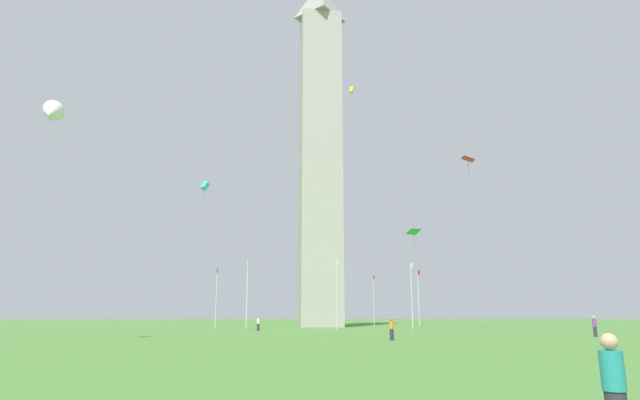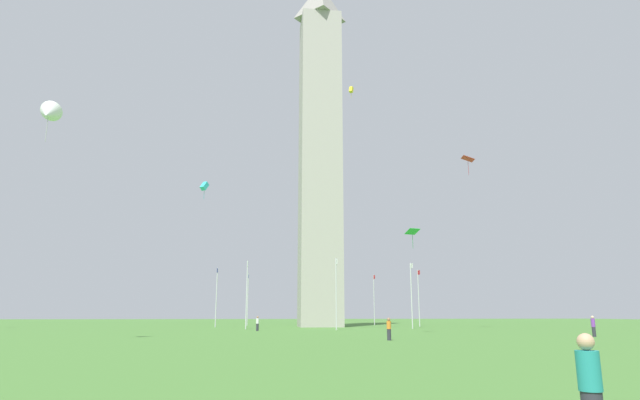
% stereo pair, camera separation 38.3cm
% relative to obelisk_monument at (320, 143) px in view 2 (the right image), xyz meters
% --- Properties ---
extents(ground_plane, '(260.00, 260.00, 0.00)m').
position_rel_obelisk_monument_xyz_m(ground_plane, '(0.00, 0.00, -28.55)').
color(ground_plane, '#477A33').
extents(obelisk_monument, '(6.28, 6.28, 57.10)m').
position_rel_obelisk_monument_xyz_m(obelisk_monument, '(0.00, 0.00, 0.00)').
color(obelisk_monument, '#A8A399').
rests_on(obelisk_monument, ground).
extents(flagpole_n, '(1.12, 0.14, 8.56)m').
position_rel_obelisk_monument_xyz_m(flagpole_n, '(15.29, 0.00, -23.88)').
color(flagpole_n, silver).
rests_on(flagpole_n, ground).
extents(flagpole_ne, '(1.12, 0.14, 8.56)m').
position_rel_obelisk_monument_xyz_m(flagpole_ne, '(10.83, 10.77, -23.88)').
color(flagpole_ne, silver).
rests_on(flagpole_ne, ground).
extents(flagpole_e, '(1.12, 0.14, 8.56)m').
position_rel_obelisk_monument_xyz_m(flagpole_e, '(0.06, 15.24, -23.88)').
color(flagpole_e, silver).
rests_on(flagpole_e, ground).
extents(flagpole_se, '(1.12, 0.14, 8.56)m').
position_rel_obelisk_monument_xyz_m(flagpole_se, '(-10.72, 10.77, -23.88)').
color(flagpole_se, silver).
rests_on(flagpole_se, ground).
extents(flagpole_s, '(1.12, 0.14, 8.56)m').
position_rel_obelisk_monument_xyz_m(flagpole_s, '(-15.18, 0.00, -23.88)').
color(flagpole_s, silver).
rests_on(flagpole_s, ground).
extents(flagpole_sw, '(1.12, 0.14, 8.56)m').
position_rel_obelisk_monument_xyz_m(flagpole_sw, '(-10.72, -10.77, -23.88)').
color(flagpole_sw, silver).
rests_on(flagpole_sw, ground).
extents(flagpole_w, '(1.12, 0.14, 8.56)m').
position_rel_obelisk_monument_xyz_m(flagpole_w, '(0.06, -15.24, -23.88)').
color(flagpole_w, silver).
rests_on(flagpole_w, ground).
extents(flagpole_nw, '(1.12, 0.14, 8.56)m').
position_rel_obelisk_monument_xyz_m(flagpole_nw, '(10.83, -10.77, -23.88)').
color(flagpole_nw, silver).
rests_on(flagpole_nw, ground).
extents(person_purple_shirt, '(0.32, 0.32, 1.72)m').
position_rel_obelisk_monument_xyz_m(person_purple_shirt, '(36.80, 18.34, -27.69)').
color(person_purple_shirt, '#2D2D38').
rests_on(person_purple_shirt, ground).
extents(person_teal_shirt, '(0.32, 0.32, 1.59)m').
position_rel_obelisk_monument_xyz_m(person_teal_shirt, '(71.11, -5.37, -27.76)').
color(person_teal_shirt, '#2D2D38').
rests_on(person_teal_shirt, ground).
extents(person_orange_shirt, '(0.32, 0.32, 1.60)m').
position_rel_obelisk_monument_xyz_m(person_orange_shirt, '(40.43, -0.19, -27.76)').
color(person_orange_shirt, '#2D2D38').
rests_on(person_orange_shirt, ground).
extents(person_white_shirt, '(0.32, 0.32, 1.64)m').
position_rel_obelisk_monument_xyz_m(person_white_shirt, '(17.40, -9.40, -27.74)').
color(person_white_shirt, '#2D2D38').
rests_on(person_white_shirt, ground).
extents(kite_green_diamond, '(1.42, 1.47, 1.94)m').
position_rel_obelisk_monument_xyz_m(kite_green_diamond, '(28.60, 5.59, -18.70)').
color(kite_green_diamond, green).
extents(kite_red_diamond, '(1.77, 1.69, 2.49)m').
position_rel_obelisk_monument_xyz_m(kite_red_diamond, '(15.72, 17.58, -6.78)').
color(kite_red_diamond, red).
extents(kite_yellow_box, '(0.74, 0.70, 1.60)m').
position_rel_obelisk_monument_xyz_m(kite_yellow_box, '(16.64, 1.92, 1.71)').
color(kite_yellow_box, yellow).
extents(kite_cyan_box, '(1.17, 1.04, 2.09)m').
position_rel_obelisk_monument_xyz_m(kite_cyan_box, '(19.05, -15.87, -12.31)').
color(kite_cyan_box, '#33C6D1').
extents(kite_white_delta, '(2.04, 1.63, 3.05)m').
position_rel_obelisk_monument_xyz_m(kite_white_delta, '(42.06, -24.53, -13.01)').
color(kite_white_delta, white).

